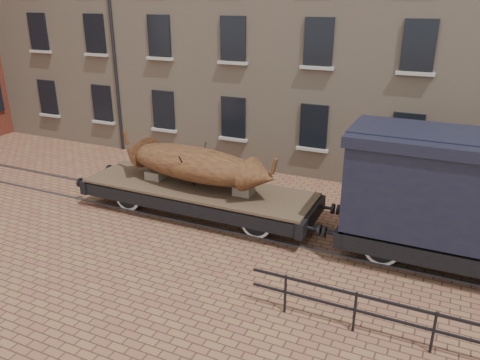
% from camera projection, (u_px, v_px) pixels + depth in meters
% --- Properties ---
extents(ground, '(90.00, 90.00, 0.00)m').
position_uv_depth(ground, '(237.00, 222.00, 15.35)').
color(ground, brown).
extents(rail_track, '(30.00, 1.52, 0.06)m').
position_uv_depth(rail_track, '(237.00, 222.00, 15.34)').
color(rail_track, '#59595E').
rests_on(rail_track, ground).
extents(flatcar_wagon, '(8.86, 2.40, 1.34)m').
position_uv_depth(flatcar_wagon, '(198.00, 192.00, 15.62)').
color(flatcar_wagon, '#433823').
rests_on(flatcar_wagon, ground).
extents(iron_boat, '(6.09, 2.25, 1.48)m').
position_uv_depth(iron_boat, '(194.00, 164.00, 15.31)').
color(iron_boat, brown).
rests_on(iron_boat, flatcar_wagon).
extents(goods_van, '(7.16, 2.61, 3.70)m').
position_uv_depth(goods_van, '(472.00, 189.00, 11.92)').
color(goods_van, black).
rests_on(goods_van, ground).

